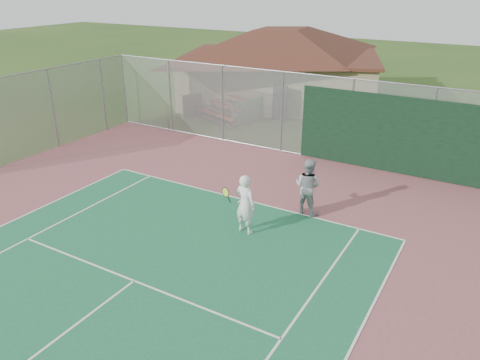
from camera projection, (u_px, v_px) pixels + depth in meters
name	position (u px, v px, depth m)	size (l,w,h in m)	color
back_fence	(352.00, 125.00, 18.57)	(20.08, 0.11, 3.53)	gray
side_fence_left	(53.00, 109.00, 20.58)	(0.08, 9.00, 3.50)	gray
clubhouse	(280.00, 59.00, 27.87)	(13.99, 11.53, 5.19)	tan
bleachers	(222.00, 107.00, 25.22)	(3.97, 3.08, 1.23)	#9F4024
player_white_front	(245.00, 204.00, 13.75)	(1.02, 0.64, 1.85)	white
player_grey_back	(308.00, 187.00, 14.93)	(0.98, 0.81, 1.84)	#9EA0A2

